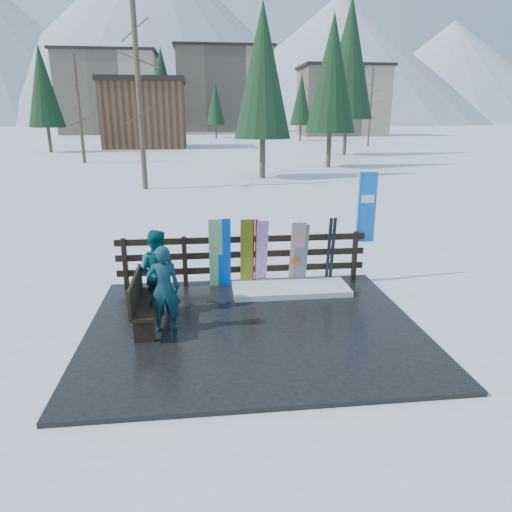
{
  "coord_description": "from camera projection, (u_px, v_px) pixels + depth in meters",
  "views": [
    {
      "loc": [
        -0.83,
        -7.6,
        3.72
      ],
      "look_at": [
        0.16,
        1.0,
        1.1
      ],
      "focal_mm": 32.0,
      "sensor_mm": 36.0,
      "label": 1
    }
  ],
  "objects": [
    {
      "name": "snowboard_2",
      "position": [
        247.0,
        253.0,
        10.03
      ],
      "size": [
        0.27,
        0.24,
        1.58
      ],
      "primitive_type": "cube",
      "rotation": [
        0.14,
        0.0,
        0.0
      ],
      "color": "#BBD110",
      "rests_on": "deck"
    },
    {
      "name": "trees",
      "position": [
        241.0,
        98.0,
        53.8
      ],
      "size": [
        42.1,
        68.94,
        14.43
      ],
      "color": "#382B1E",
      "rests_on": "ground"
    },
    {
      "name": "mountains",
      "position": [
        184.0,
        46.0,
        304.93
      ],
      "size": [
        520.0,
        260.0,
        120.0
      ],
      "color": "white",
      "rests_on": "ground"
    },
    {
      "name": "person_back",
      "position": [
        156.0,
        271.0,
        8.79
      ],
      "size": [
        0.93,
        0.81,
        1.64
      ],
      "primitive_type": "imported",
      "rotation": [
        0.0,
        0.0,
        2.87
      ],
      "color": "#095657",
      "rests_on": "deck"
    },
    {
      "name": "ski_pair_b",
      "position": [
        331.0,
        250.0,
        10.31
      ],
      "size": [
        0.17,
        0.22,
        1.55
      ],
      "color": "black",
      "rests_on": "deck"
    },
    {
      "name": "bench",
      "position": [
        142.0,
        300.0,
        8.15
      ],
      "size": [
        0.41,
        1.5,
        0.97
      ],
      "color": "black",
      "rests_on": "deck"
    },
    {
      "name": "snowboard_5",
      "position": [
        297.0,
        253.0,
        10.17
      ],
      "size": [
        0.32,
        0.36,
        1.5
      ],
      "primitive_type": "cube",
      "rotation": [
        0.22,
        0.0,
        0.0
      ],
      "color": "silver",
      "rests_on": "deck"
    },
    {
      "name": "deck",
      "position": [
        254.0,
        327.0,
        8.38
      ],
      "size": [
        6.0,
        5.0,
        0.08
      ],
      "primitive_type": "cube",
      "color": "black",
      "rests_on": "ground"
    },
    {
      "name": "resort_buildings",
      "position": [
        208.0,
        93.0,
        115.39
      ],
      "size": [
        73.0,
        87.6,
        22.6
      ],
      "color": "tan",
      "rests_on": "ground"
    },
    {
      "name": "ski_pair_a",
      "position": [
        254.0,
        253.0,
        10.12
      ],
      "size": [
        0.16,
        0.25,
        1.56
      ],
      "color": "maroon",
      "rests_on": "deck"
    },
    {
      "name": "ground",
      "position": [
        254.0,
        329.0,
        8.39
      ],
      "size": [
        700.0,
        700.0,
        0.0
      ],
      "primitive_type": "plane",
      "color": "white",
      "rests_on": "ground"
    },
    {
      "name": "snow_patch",
      "position": [
        291.0,
        289.0,
        9.98
      ],
      "size": [
        2.52,
        1.0,
        0.12
      ],
      "primitive_type": "cube",
      "color": "white",
      "rests_on": "deck"
    },
    {
      "name": "snowboard_1",
      "position": [
        216.0,
        254.0,
        9.95
      ],
      "size": [
        0.29,
        0.33,
        1.6
      ],
      "primitive_type": "cube",
      "rotation": [
        0.19,
        0.0,
        0.0
      ],
      "color": "white",
      "rests_on": "deck"
    },
    {
      "name": "person_front",
      "position": [
        164.0,
        289.0,
        7.94
      ],
      "size": [
        0.62,
        0.45,
        1.57
      ],
      "primitive_type": "imported",
      "rotation": [
        0.0,
        0.0,
        3.27
      ],
      "color": "#17524C",
      "rests_on": "deck"
    },
    {
      "name": "snowboard_4",
      "position": [
        301.0,
        255.0,
        10.18
      ],
      "size": [
        0.3,
        0.3,
        1.44
      ],
      "primitive_type": "cube",
      "rotation": [
        0.19,
        0.0,
        0.0
      ],
      "color": "black",
      "rests_on": "deck"
    },
    {
      "name": "snowboard_0",
      "position": [
        225.0,
        253.0,
        9.97
      ],
      "size": [
        0.27,
        0.28,
        1.61
      ],
      "primitive_type": "cube",
      "rotation": [
        0.16,
        0.0,
        0.0
      ],
      "color": "#0458F7",
      "rests_on": "deck"
    },
    {
      "name": "snowboard_3",
      "position": [
        262.0,
        253.0,
        10.07
      ],
      "size": [
        0.25,
        0.39,
        1.56
      ],
      "primitive_type": "cube",
      "rotation": [
        0.23,
        0.0,
        0.0
      ],
      "color": "white",
      "rests_on": "deck"
    },
    {
      "name": "rental_flag",
      "position": [
        364.0,
        212.0,
        10.35
      ],
      "size": [
        0.45,
        0.04,
        2.6
      ],
      "color": "silver",
      "rests_on": "deck"
    },
    {
      "name": "fence",
      "position": [
        243.0,
        256.0,
        10.27
      ],
      "size": [
        5.6,
        0.1,
        1.15
      ],
      "color": "black",
      "rests_on": "deck"
    }
  ]
}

